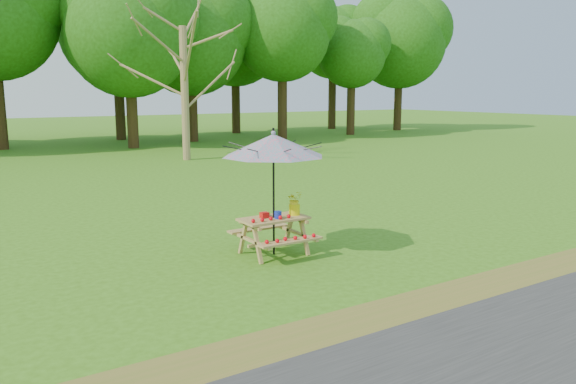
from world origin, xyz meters
TOP-DOWN VIEW (x-y plane):
  - ground at (0.00, 0.00)m, footprint 120.00×120.00m
  - drygrass_strip at (0.00, -2.80)m, footprint 120.00×1.20m
  - picnic_table at (-0.63, 0.50)m, footprint 1.20×1.32m
  - patio_umbrella at (-0.63, 0.50)m, footprint 2.19×2.19m
  - produce_bins at (-0.68, 0.52)m, footprint 0.31×0.44m
  - tomatoes_row at (-0.78, 0.32)m, footprint 0.77×0.13m
  - flower_bucket at (-0.20, 0.49)m, footprint 0.27×0.24m

SIDE VIEW (x-z plane):
  - ground at x=0.00m, z-range 0.00..0.00m
  - drygrass_strip at x=0.00m, z-range 0.00..0.01m
  - picnic_table at x=-0.63m, z-range -0.01..0.66m
  - tomatoes_row at x=-0.78m, z-range 0.67..0.74m
  - produce_bins at x=-0.68m, z-range 0.66..0.79m
  - flower_bucket at x=-0.20m, z-range 0.68..1.12m
  - patio_umbrella at x=-0.63m, z-range 0.82..3.07m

